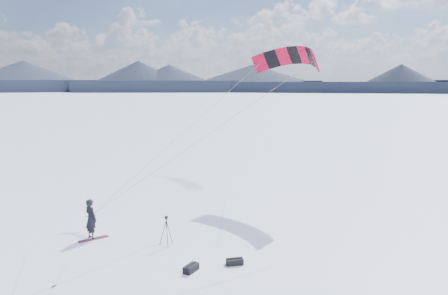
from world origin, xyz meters
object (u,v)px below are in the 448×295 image
snowboard (93,239)px  gear_bag_b (235,262)px  tripod (166,227)px  snowkiter (92,238)px  gear_bag_a (191,268)px

snowboard → gear_bag_b: (4.90, -5.51, 0.12)m
tripod → gear_bag_b: bearing=-81.3°
tripod → gear_bag_b: (1.93, -3.24, -0.77)m
snowkiter → snowboard: (0.05, -0.18, 0.02)m
snowboard → gear_bag_b: bearing=-60.2°
tripod → snowboard: bearing=120.4°
snowkiter → gear_bag_a: 6.34m
snowboard → tripod: tripod is taller
tripod → gear_bag_a: 3.19m
tripod → gear_bag_b: 3.85m
snowboard → gear_bag_a: size_ratio=1.84×
gear_bag_a → tripod: bearing=54.2°
snowkiter → snowboard: 0.19m
snowboard → gear_bag_a: 6.16m
snowboard → snowkiter: bearing=94.1°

